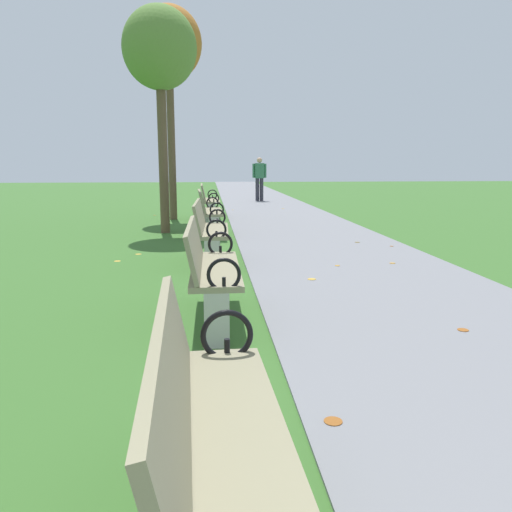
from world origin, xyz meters
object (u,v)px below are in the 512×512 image
(park_bench_3, at_px, (210,268))
(park_bench_5, at_px, (209,211))
(pedestrian_walking, at_px, (259,177))
(park_bench_4, at_px, (209,230))
(tree_4, at_px, (169,46))
(park_bench_2, at_px, (212,434))
(tree_3, at_px, (160,51))
(park_bench_6, at_px, (209,200))

(park_bench_3, distance_m, park_bench_5, 5.61)
(pedestrian_walking, bearing_deg, park_bench_4, -99.18)
(park_bench_5, bearing_deg, tree_4, 106.76)
(park_bench_2, height_order, tree_4, tree_4)
(park_bench_4, relative_size, park_bench_5, 0.99)
(park_bench_3, height_order, tree_3, tree_3)
(park_bench_6, bearing_deg, pedestrian_walking, 72.06)
(park_bench_2, distance_m, park_bench_6, 11.60)
(pedestrian_walking, bearing_deg, park_bench_5, -102.06)
(park_bench_2, xyz_separation_m, park_bench_5, (0.00, 8.54, 0.00))
(park_bench_6, xyz_separation_m, tree_3, (-0.91, -2.59, 3.13))
(tree_3, bearing_deg, park_bench_3, -81.44)
(park_bench_4, height_order, pedestrian_walking, pedestrian_walking)
(tree_4, relative_size, pedestrian_walking, 3.22)
(park_bench_5, bearing_deg, tree_3, 152.88)
(park_bench_5, bearing_deg, pedestrian_walking, 77.94)
(park_bench_4, bearing_deg, park_bench_3, -90.00)
(park_bench_4, height_order, tree_4, tree_4)
(park_bench_2, distance_m, tree_3, 9.58)
(park_bench_4, relative_size, park_bench_6, 1.00)
(park_bench_6, bearing_deg, park_bench_4, -90.00)
(park_bench_4, xyz_separation_m, park_bench_6, (-0.00, 5.95, 0.00))
(park_bench_2, height_order, park_bench_5, same)
(tree_3, bearing_deg, park_bench_2, -84.20)
(park_bench_3, xyz_separation_m, tree_4, (-0.91, 8.65, 3.78))
(park_bench_3, height_order, park_bench_5, same)
(park_bench_2, distance_m, park_bench_5, 8.54)
(park_bench_3, bearing_deg, tree_3, 98.56)
(park_bench_2, bearing_deg, tree_3, 95.80)
(park_bench_2, relative_size, pedestrian_walking, 1.00)
(park_bench_2, relative_size, park_bench_4, 1.00)
(park_bench_2, bearing_deg, park_bench_6, 90.00)
(park_bench_3, height_order, pedestrian_walking, pedestrian_walking)
(park_bench_6, distance_m, tree_3, 4.16)
(park_bench_5, relative_size, tree_3, 0.36)
(park_bench_6, bearing_deg, park_bench_3, -90.00)
(park_bench_6, bearing_deg, park_bench_5, -90.00)
(park_bench_2, xyz_separation_m, pedestrian_walking, (1.92, 17.52, 0.44))
(tree_3, height_order, pedestrian_walking, tree_3)
(park_bench_4, relative_size, tree_3, 0.36)
(tree_4, height_order, pedestrian_walking, tree_4)
(park_bench_3, relative_size, tree_3, 0.36)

